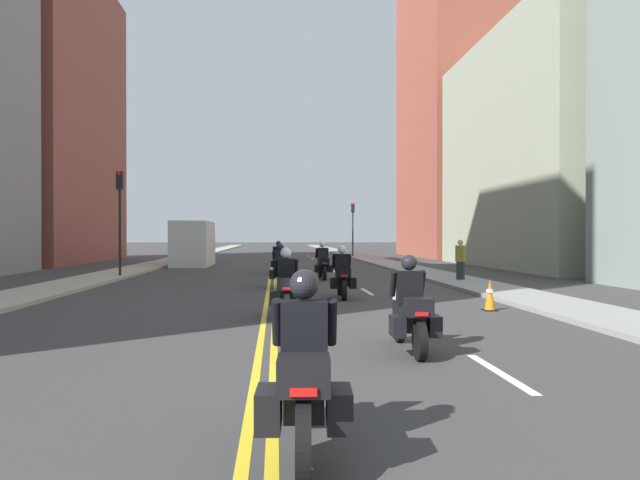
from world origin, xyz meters
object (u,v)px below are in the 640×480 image
Objects in this scene: motorcycle_2 at (286,289)px; parked_truck at (194,246)px; motorcycle_4 at (280,269)px; motorcycle_3 at (342,277)px; motorcycle_6 at (279,261)px; traffic_light_far at (353,220)px; traffic_cone_2 at (490,295)px; motorcycle_1 at (410,313)px; traffic_light_near at (120,204)px; motorcycle_0 at (304,380)px; pedestrian_0 at (460,260)px; motorcycle_5 at (323,264)px.

motorcycle_2 is 25.29m from parked_truck.
motorcycle_3 is at bearing -63.00° from motorcycle_4.
motorcycle_6 is 23.03m from traffic_light_far.
motorcycle_2 is 2.63× the size of traffic_cone_2.
motorcycle_2 is 4.48m from motorcycle_3.
motorcycle_3 is at bearing 135.88° from traffic_cone_2.
motorcycle_4 reaches higher than traffic_cone_2.
motorcycle_6 reaches higher than motorcycle_1.
motorcycle_6 is (-1.88, 11.95, 0.01)m from motorcycle_3.
traffic_light_far is at bearing 87.97° from traffic_cone_2.
motorcycle_6 is 16.12m from traffic_cone_2.
traffic_light_near is (-9.19, 17.89, 2.67)m from motorcycle_1.
motorcycle_4 reaches higher than motorcycle_0.
motorcycle_0 is 23.64m from traffic_light_near.
motorcycle_2 is 15.60m from traffic_light_near.
motorcycle_2 is 12.29m from pedestrian_0.
motorcycle_0 is 0.46× the size of traffic_light_far.
motorcycle_3 is 4.73m from traffic_cone_2.
pedestrian_0 is at bearing -14.10° from traffic_light_near.
traffic_light_far is at bearing 85.27° from motorcycle_0.
traffic_cone_2 is at bearing -60.95° from pedestrian_0.
motorcycle_2 is at bearing -84.14° from pedestrian_0.
pedestrian_0 is (5.49, 5.79, 0.25)m from motorcycle_3.
traffic_light_near is at bearing -119.33° from traffic_light_far.
motorcycle_2 is at bearing -111.81° from motorcycle_3.
motorcycle_3 is 0.99× the size of motorcycle_5.
parked_truck reaches higher than motorcycle_4.
motorcycle_0 is 20.94m from motorcycle_5.
motorcycle_2 is at bearing 93.20° from motorcycle_0.
motorcycle_5 is 5.89m from pedestrian_0.
traffic_light_far is at bearing 133.71° from pedestrian_0.
motorcycle_2 is 1.19× the size of pedestrian_0.
traffic_light_near is (-12.41, 12.73, 2.92)m from traffic_cone_2.
motorcycle_1 reaches higher than traffic_cone_2.
pedestrian_0 reaches higher than motorcycle_1.
traffic_light_far reaches higher than motorcycle_2.
motorcycle_3 is 0.95× the size of motorcycle_6.
motorcycle_0 is 1.01× the size of motorcycle_1.
motorcycle_5 reaches higher than motorcycle_0.
motorcycle_6 is (-0.12, 24.85, 0.00)m from motorcycle_0.
motorcycle_1 is 1.02× the size of motorcycle_3.
motorcycle_0 is at bearing -97.67° from motorcycle_5.
motorcycle_4 is 0.35× the size of parked_truck.
motorcycle_1 is 1.01× the size of motorcycle_5.
traffic_light_far is at bearing 83.54° from motorcycle_3.
motorcycle_0 is at bearing -88.13° from motorcycle_4.
motorcycle_4 is (-1.85, 3.90, 0.02)m from motorcycle_3.
parked_truck is (-12.71, 14.77, 0.38)m from pedestrian_0.
motorcycle_4 is 7.59m from pedestrian_0.
motorcycle_1 is 12.51m from motorcycle_4.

